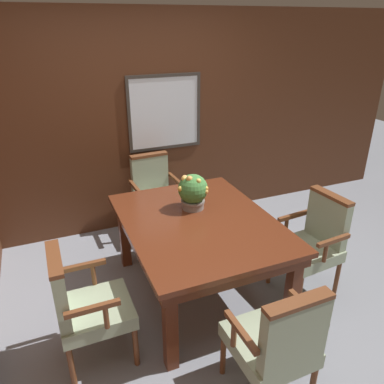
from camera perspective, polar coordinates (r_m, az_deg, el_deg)
The scene contains 8 objects.
ground_plane at distance 3.40m, azimuth 1.71°, elevation -17.86°, with size 14.00×14.00×0.00m, color gray.
wall_back at distance 4.34m, azimuth -7.96°, elevation 10.09°, with size 7.20×0.08×2.45m.
dining_table at distance 3.23m, azimuth 1.03°, elevation -5.77°, with size 1.23×1.58×0.75m.
chair_right_near at distance 3.56m, azimuth 18.02°, elevation -6.98°, with size 0.55×0.55×0.93m.
chair_left_near at distance 2.82m, azimuth -16.19°, elevation -15.99°, with size 0.51×0.52×0.93m.
chair_head_near at distance 2.53m, azimuth 12.84°, elevation -21.27°, with size 0.53×0.52×0.93m.
chair_head_far at distance 4.32m, azimuth -5.75°, elevation -0.09°, with size 0.54×0.53×0.93m.
potted_plant at distance 3.32m, azimuth 0.12°, elevation 0.13°, with size 0.28×0.27×0.33m.
Camera 1 is at (-1.06, -2.28, 2.29)m, focal length 35.00 mm.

